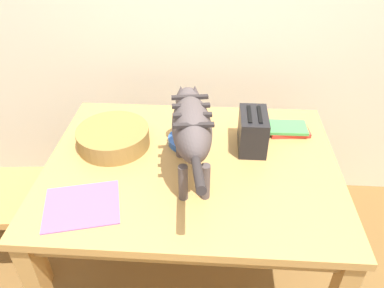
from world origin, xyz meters
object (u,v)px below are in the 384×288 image
Objects in this scene: coffee_mug at (189,130)px; wicker_basket at (113,137)px; saucer_bowl at (188,140)px; dining_table at (192,178)px; cat at (191,127)px; book_stack at (288,129)px; magazine at (82,206)px; toaster at (253,131)px.

coffee_mug reaches higher than wicker_basket.
dining_table is at bearing -79.85° from saucer_bowl.
cat is 0.59m from book_stack.
wicker_basket is at bearing 147.48° from cat.
cat is 0.30m from saucer_bowl.
book_stack reaches higher than saucer_bowl.
magazine is 1.38× the size of toaster.
magazine is at bearing -146.51° from book_stack.
toaster is at bearing 18.22° from magazine.
coffee_mug is 0.43× the size of magazine.
cat is at bearing -82.30° from saucer_bowl.
cat is at bearing -143.00° from toaster.
cat reaches higher than toaster.
coffee_mug is 0.49m from book_stack.
book_stack is 0.83m from wicker_basket.
wicker_basket is at bearing 163.33° from dining_table.
cat is 0.26m from coffee_mug.
cat is 0.51m from magazine.
coffee_mug is 0.58m from magazine.
wicker_basket is (-0.34, -0.04, 0.03)m from saucer_bowl.
book_stack is at bearing 28.79° from cat.
saucer_bowl is 0.68× the size of magazine.
cat is (0.00, -0.06, 0.31)m from dining_table.
coffee_mug is (0.00, 0.00, 0.05)m from saucer_bowl.
magazine is at bearing -94.43° from wicker_basket.
dining_table is at bearing -81.21° from coffee_mug.
toaster is at bearing 29.30° from cat.
wicker_basket is (-0.37, 0.11, 0.13)m from dining_table.
dining_table is 6.76× the size of saucer_bowl.
wicker_basket is at bearing -173.26° from coffee_mug.
book_stack is at bearing 14.08° from saucer_bowl.
dining_table is 10.57× the size of coffee_mug.
coffee_mug is (-0.02, 0.21, -0.16)m from cat.
magazine is 1.01m from book_stack.
magazine is at bearing -130.11° from saucer_bowl.
magazine is at bearing -147.17° from toaster.
toaster reaches higher than book_stack.
toaster reaches higher than dining_table.
wicker_basket is (-0.37, 0.17, -0.18)m from cat.
cat is 3.43× the size of toaster.
saucer_bowl is at bearing 180.00° from coffee_mug.
book_stack is (0.47, 0.12, -0.05)m from coffee_mug.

